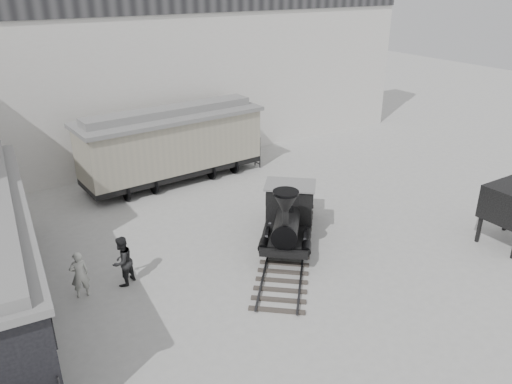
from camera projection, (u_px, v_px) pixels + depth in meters
ground at (309, 287)px, 17.10m from camera, size 90.00×90.00×0.00m
north_wall at (142, 62)px, 26.55m from camera, size 34.00×2.51×11.00m
locomotive at (289, 217)px, 19.63m from camera, size 6.76×7.62×2.96m
boxcar at (172, 143)px, 25.22m from camera, size 9.64×3.64×3.87m
visitor_a at (79, 274)px, 16.32m from camera, size 0.61×0.41×1.67m
visitor_b at (122, 261)px, 16.95m from camera, size 1.11×1.06×1.80m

